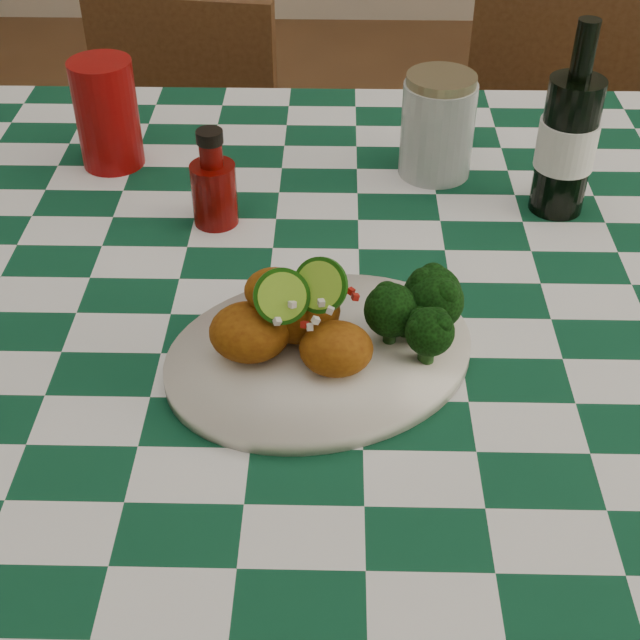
# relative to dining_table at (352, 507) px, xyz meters

# --- Properties ---
(dining_table) EXTENTS (1.66, 1.06, 0.79)m
(dining_table) POSITION_rel_dining_table_xyz_m (0.00, 0.00, 0.00)
(dining_table) COLOR #0D4027
(dining_table) RESTS_ON ground
(plate) EXTENTS (0.39, 0.35, 0.02)m
(plate) POSITION_rel_dining_table_xyz_m (-0.04, -0.14, 0.40)
(plate) COLOR silver
(plate) RESTS_ON dining_table
(fried_chicken_pile) EXTENTS (0.15, 0.11, 0.10)m
(fried_chicken_pile) POSITION_rel_dining_table_xyz_m (-0.06, -0.14, 0.46)
(fried_chicken_pile) COLOR #8C4F0D
(fried_chicken_pile) RESTS_ON plate
(broccoli_side) EXTENTS (0.09, 0.09, 0.07)m
(broccoli_side) POSITION_rel_dining_table_xyz_m (0.05, -0.13, 0.44)
(broccoli_side) COLOR black
(broccoli_side) RESTS_ON plate
(red_tumbler) EXTENTS (0.11, 0.11, 0.15)m
(red_tumbler) POSITION_rel_dining_table_xyz_m (-0.33, 0.27, 0.47)
(red_tumbler) COLOR #830707
(red_tumbler) RESTS_ON dining_table
(ketchup_bottle) EXTENTS (0.06, 0.06, 0.12)m
(ketchup_bottle) POSITION_rel_dining_table_xyz_m (-0.18, 0.12, 0.45)
(ketchup_bottle) COLOR #590704
(ketchup_bottle) RESTS_ON dining_table
(mason_jar) EXTENTS (0.09, 0.09, 0.14)m
(mason_jar) POSITION_rel_dining_table_xyz_m (0.10, 0.25, 0.46)
(mason_jar) COLOR #B2BCBA
(mason_jar) RESTS_ON dining_table
(beer_bottle) EXTENTS (0.09, 0.09, 0.24)m
(beer_bottle) POSITION_rel_dining_table_xyz_m (0.25, 0.16, 0.51)
(beer_bottle) COLOR black
(beer_bottle) RESTS_ON dining_table
(wooden_chair_left) EXTENTS (0.42, 0.43, 0.81)m
(wooden_chair_left) POSITION_rel_dining_table_xyz_m (-0.36, 0.70, 0.01)
(wooden_chair_left) COLOR #472814
(wooden_chair_left) RESTS_ON ground
(wooden_chair_right) EXTENTS (0.47, 0.49, 0.84)m
(wooden_chair_right) POSITION_rel_dining_table_xyz_m (0.37, 0.67, 0.03)
(wooden_chair_right) COLOR #472814
(wooden_chair_right) RESTS_ON ground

